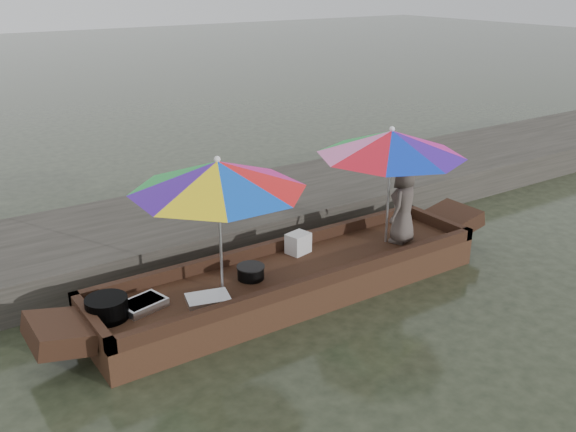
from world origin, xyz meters
TOP-DOWN VIEW (x-y plane):
  - water at (0.00, 0.00)m, footprint 80.00×80.00m
  - dock at (0.00, 2.20)m, footprint 22.00×2.20m
  - boat_hull at (0.00, 0.00)m, footprint 4.99×1.20m
  - cooking_pot at (-2.25, 0.10)m, footprint 0.44×0.44m
  - tray_crayfish at (-1.87, 0.09)m, footprint 0.52×0.42m
  - tray_scallop at (-1.22, -0.16)m, footprint 0.53×0.43m
  - charcoal_grill at (-0.55, 0.06)m, footprint 0.31×0.31m
  - supply_bag at (0.33, 0.36)m, footprint 0.32×0.28m
  - vendor at (1.67, -0.11)m, footprint 0.61×0.52m
  - umbrella_bow at (-0.96, 0.00)m, footprint 2.49×2.49m
  - umbrella_stern at (1.50, 0.00)m, footprint 1.92×1.92m

SIDE VIEW (x-z plane):
  - water at x=0.00m, z-range 0.00..0.00m
  - boat_hull at x=0.00m, z-range 0.00..0.35m
  - dock at x=0.00m, z-range 0.00..0.50m
  - tray_scallop at x=-1.22m, z-range 0.35..0.41m
  - tray_crayfish at x=-1.87m, z-range 0.35..0.44m
  - charcoal_grill at x=-0.55m, z-range 0.35..0.50m
  - cooking_pot at x=-2.25m, z-range 0.35..0.58m
  - supply_bag at x=0.33m, z-range 0.35..0.61m
  - vendor at x=1.67m, z-range 0.35..1.40m
  - umbrella_bow at x=-0.96m, z-range 0.35..1.90m
  - umbrella_stern at x=1.50m, z-range 0.35..1.90m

